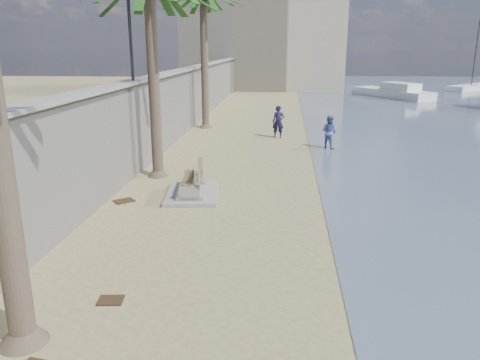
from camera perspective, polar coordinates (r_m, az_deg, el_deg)
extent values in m
cube|color=gray|center=(26.65, -7.50, 9.15)|extent=(0.45, 70.00, 3.50)
cube|color=gray|center=(26.50, -7.64, 13.02)|extent=(0.80, 70.00, 0.12)
cube|color=#B7AA93|center=(57.89, 2.93, 18.14)|extent=(18.00, 12.00, 14.00)
cube|color=gray|center=(15.93, -5.85, -1.68)|extent=(1.97, 2.67, 0.14)
cylinder|color=brown|center=(17.87, -10.48, 11.88)|extent=(0.42, 0.42, 7.35)
cylinder|color=brown|center=(28.80, -4.34, 14.20)|extent=(0.44, 0.44, 7.96)
cylinder|color=#2D2D33|center=(18.76, -13.39, 19.36)|extent=(0.12, 0.12, 5.00)
imported|color=#141234|center=(25.80, 4.69, 7.36)|extent=(0.75, 0.53, 2.03)
imported|color=#4E59A2|center=(23.48, 10.82, 5.99)|extent=(1.10, 1.06, 1.81)
cube|color=silver|center=(60.43, 26.32, 10.04)|extent=(7.08, 7.06, 0.70)
cylinder|color=#2D2D33|center=(60.26, 26.98, 15.16)|extent=(0.12, 0.12, 10.37)
cube|color=#382616|center=(15.76, -13.95, -2.49)|extent=(0.80, 0.79, 0.03)
cube|color=#382616|center=(9.97, -15.48, -13.95)|extent=(0.54, 0.45, 0.03)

